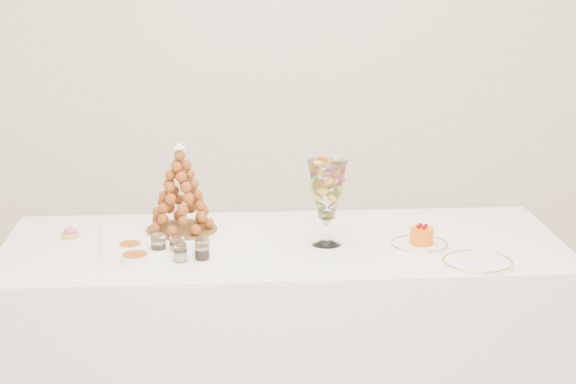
{
  "coord_description": "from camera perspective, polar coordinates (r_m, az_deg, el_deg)",
  "views": [
    {
      "loc": [
        -0.11,
        -3.27,
        1.92
      ],
      "look_at": [
        -0.02,
        0.22,
        0.99
      ],
      "focal_mm": 60.0,
      "sensor_mm": 36.0,
      "label": 1
    }
  ],
  "objects": [
    {
      "name": "verrine_e",
      "position": [
        3.44,
        -5.12,
        -3.43
      ],
      "size": [
        0.06,
        0.06,
        0.07
      ],
      "primitive_type": "cylinder",
      "rotation": [
        0.0,
        0.0,
        0.28
      ],
      "color": "white",
      "rests_on": "buffet_table"
    },
    {
      "name": "mousse_cake",
      "position": [
        3.6,
        7.92,
        -2.57
      ],
      "size": [
        0.09,
        0.09,
        0.08
      ],
      "color": "orange",
      "rests_on": "cake_plate"
    },
    {
      "name": "cake_plate",
      "position": [
        3.61,
        7.78,
        -3.13
      ],
      "size": [
        0.22,
        0.22,
        0.01
      ],
      "primitive_type": "cylinder",
      "color": "white",
      "rests_on": "buffet_table"
    },
    {
      "name": "spare_plate",
      "position": [
        3.45,
        11.16,
        -4.13
      ],
      "size": [
        0.25,
        0.25,
        0.01
      ],
      "primitive_type": "cylinder",
      "color": "white",
      "rests_on": "buffet_table"
    },
    {
      "name": "pink_tart",
      "position": [
        3.77,
        -12.78,
        -2.39
      ],
      "size": [
        0.07,
        0.07,
        0.04
      ],
      "color": "tan",
      "rests_on": "buffet_table"
    },
    {
      "name": "ramekin_front",
      "position": [
        3.44,
        -9.05,
        -3.93
      ],
      "size": [
        0.1,
        0.1,
        0.03
      ],
      "primitive_type": "cylinder",
      "color": "white",
      "rests_on": "buffet_table"
    },
    {
      "name": "verrine_c",
      "position": [
        3.48,
        -5.06,
        -3.26
      ],
      "size": [
        0.06,
        0.06,
        0.07
      ],
      "primitive_type": "cylinder",
      "rotation": [
        0.0,
        0.0,
        0.34
      ],
      "color": "white",
      "rests_on": "buffet_table"
    },
    {
      "name": "lace_tray",
      "position": [
        3.67,
        -6.25,
        -2.7
      ],
      "size": [
        0.67,
        0.54,
        0.02
      ],
      "primitive_type": "cube",
      "rotation": [
        0.0,
        0.0,
        0.16
      ],
      "color": "white",
      "rests_on": "buffet_table"
    },
    {
      "name": "croquembouche",
      "position": [
        3.68,
        -6.39,
        0.21
      ],
      "size": [
        0.27,
        0.27,
        0.34
      ],
      "rotation": [
        0.0,
        0.0,
        0.01
      ],
      "color": "brown",
      "rests_on": "lace_tray"
    },
    {
      "name": "verrine_d",
      "position": [
        3.43,
        -6.4,
        -3.59
      ],
      "size": [
        0.06,
        0.06,
        0.06
      ],
      "primitive_type": "cylinder",
      "rotation": [
        0.0,
        0.0,
        -0.2
      ],
      "color": "white",
      "rests_on": "buffet_table"
    },
    {
      "name": "ramekin_back",
      "position": [
        3.57,
        -9.33,
        -3.27
      ],
      "size": [
        0.09,
        0.09,
        0.03
      ],
      "primitive_type": "cylinder",
      "color": "white",
      "rests_on": "buffet_table"
    },
    {
      "name": "verrine_b",
      "position": [
        3.5,
        -6.6,
        -3.14
      ],
      "size": [
        0.07,
        0.07,
        0.07
      ],
      "primitive_type": "cylinder",
      "rotation": [
        0.0,
        0.0,
        -0.31
      ],
      "color": "white",
      "rests_on": "buffet_table"
    },
    {
      "name": "verrine_a",
      "position": [
        3.51,
        -7.69,
        -3.09
      ],
      "size": [
        0.07,
        0.07,
        0.07
      ],
      "primitive_type": "cylinder",
      "rotation": [
        0.0,
        0.0,
        0.32
      ],
      "color": "white",
      "rests_on": "buffet_table"
    },
    {
      "name": "buffet_table",
      "position": [
        3.76,
        -0.24,
        -8.84
      ],
      "size": [
        2.15,
        0.94,
        0.8
      ],
      "rotation": [
        0.0,
        0.0,
        0.05
      ],
      "color": "white",
      "rests_on": "ground"
    },
    {
      "name": "macaron_vase",
      "position": [
        3.54,
        2.33,
        0.08
      ],
      "size": [
        0.15,
        0.15,
        0.32
      ],
      "color": "white",
      "rests_on": "buffet_table"
    }
  ]
}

